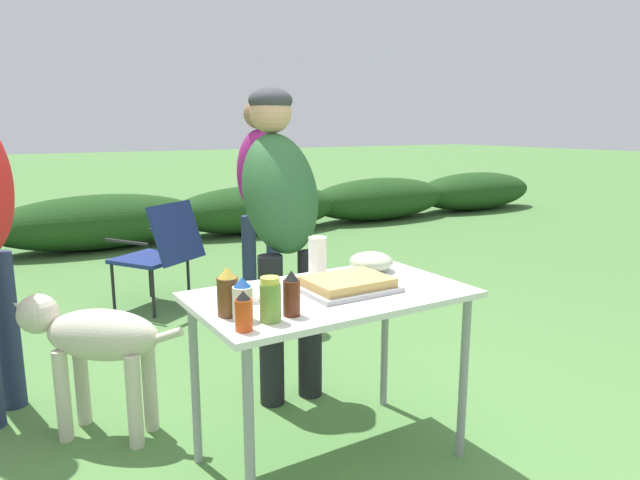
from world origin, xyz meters
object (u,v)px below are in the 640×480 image
Objects in this scene: bbq_sauce_bottle at (292,294)px; beer_bottle at (228,293)px; mixing_bowl at (371,262)px; mayo_bottle at (243,300)px; food_tray at (347,284)px; standing_person_with_beanie at (281,210)px; standing_person_in_gray_fleece at (260,187)px; relish_jar at (270,300)px; folding_table at (331,310)px; plate_stack at (249,292)px; camp_chair_green_behind_table at (160,250)px; dog at (93,341)px; hot_sauce_bottle at (244,312)px; paper_cup_stack at (317,257)px.

bbq_sauce_bottle is 0.22m from beer_bottle.
mayo_bottle is (-0.78, -0.32, 0.03)m from mixing_bowl.
standing_person_with_beanie is (0.06, 0.69, 0.21)m from food_tray.
standing_person_with_beanie is at bearing -86.00° from standing_person_in_gray_fleece.
folding_table is at bearing 27.28° from relish_jar.
folding_table is 7.05× the size of relish_jar.
mixing_bowl is 0.13× the size of standing_person_in_gray_fleece.
standing_person_with_beanie reaches higher than relish_jar.
standing_person_with_beanie is at bearing 51.88° from plate_stack.
mayo_bottle is 0.18× the size of camp_chair_green_behind_table.
plate_stack is 0.73m from standing_person_with_beanie.
mixing_bowl reaches higher than food_tray.
dog is at bearing 113.51° from beer_bottle.
dog is at bearing 130.14° from plate_stack.
mixing_bowl is 1.30× the size of relish_jar.
mayo_bottle is 2.20m from standing_person_in_gray_fleece.
food_tray is 0.23× the size of standing_person_with_beanie.
standing_person_in_gray_fleece reaches higher than food_tray.
beer_bottle is 0.11× the size of standing_person_in_gray_fleece.
standing_person_in_gray_fleece is 0.95m from camp_chair_green_behind_table.
relish_jar is (-0.36, -0.19, 0.15)m from folding_table.
hot_sauce_bottle reaches higher than camp_chair_green_behind_table.
folding_table is at bearing -107.93° from paper_cup_stack.
beer_bottle is at bearing -132.52° from camp_chair_green_behind_table.
mayo_bottle reaches higher than folding_table.
dog is (-0.87, 0.74, -0.31)m from food_tray.
folding_table is 0.44m from relish_jar.
mayo_bottle is 0.07m from beer_bottle.
food_tray is 0.58m from hot_sauce_bottle.
folding_table is 6.72× the size of bbq_sauce_bottle.
standing_person_with_beanie is (-0.21, 0.49, 0.19)m from mixing_bowl.
paper_cup_stack is 0.53m from bbq_sauce_bottle.
camp_chair_green_behind_table is at bearing 99.36° from mixing_bowl.
paper_cup_stack is at bearing 171.71° from mixing_bowl.
beer_bottle is 0.21× the size of camp_chair_green_behind_table.
standing_person_with_beanie is (0.43, 0.55, 0.23)m from plate_stack.
food_tray is at bearing 24.40° from bbq_sauce_bottle.
beer_bottle reaches higher than bbq_sauce_bottle.
food_tray is at bearing -91.68° from paper_cup_stack.
hot_sauce_bottle is 0.16× the size of camp_chair_green_behind_table.
camp_chair_green_behind_table reaches higher than mixing_bowl.
relish_jar is 0.23× the size of dog.
beer_bottle is at bearing -152.09° from paper_cup_stack.
standing_person_in_gray_fleece is (1.03, 2.06, 0.16)m from hot_sauce_bottle.
food_tray is at bearing -90.00° from standing_person_with_beanie.
relish_jar is (-0.06, -0.31, 0.06)m from plate_stack.
standing_person_in_gray_fleece is at bearing 63.28° from plate_stack.
mayo_bottle is at bearing -157.87° from mixing_bowl.
food_tray reaches higher than dog.
hot_sauce_bottle is 0.76× the size of beer_bottle.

